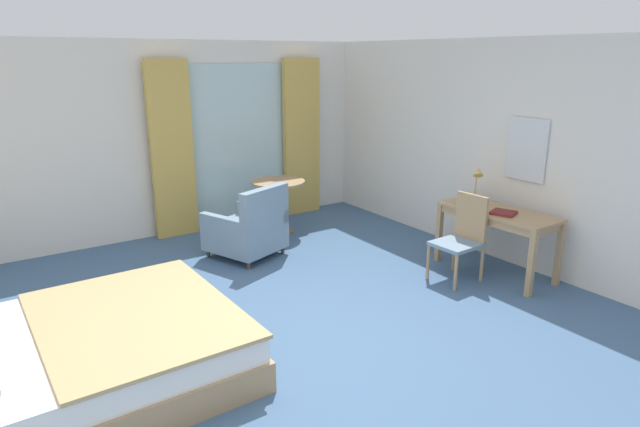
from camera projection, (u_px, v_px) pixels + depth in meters
ground at (315, 347)px, 4.68m from camera, size 6.56×7.84×0.10m
wall_back at (163, 140)px, 7.21m from camera, size 6.16×0.12×2.58m
wall_right at (543, 158)px, 5.93m from camera, size 0.12×7.44×2.58m
balcony_glass_door at (238, 145)px, 7.76m from camera, size 1.58×0.02×2.27m
curtain_panel_left at (172, 150)px, 7.13m from camera, size 0.57×0.10×2.34m
curtain_panel_right at (301, 138)px, 8.22m from camera, size 0.60×0.10×2.34m
bed at (82, 355)px, 3.99m from camera, size 2.21×1.86×0.91m
writing_desk at (498, 218)px, 5.99m from camera, size 0.57×1.31×0.74m
desk_chair at (462, 235)px, 5.87m from camera, size 0.48×0.44×0.94m
desk_lamp at (477, 178)px, 6.09m from camera, size 0.28×0.27×0.49m
closed_book at (503, 213)px, 5.81m from camera, size 0.29×0.30×0.03m
armchair_by_window at (248, 230)px, 6.55m from camera, size 0.97×0.99×0.90m
round_cafe_table at (278, 194)px, 7.40m from camera, size 0.73×0.73×0.74m
wall_mirror at (527, 149)px, 5.99m from camera, size 0.02×0.49×0.70m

